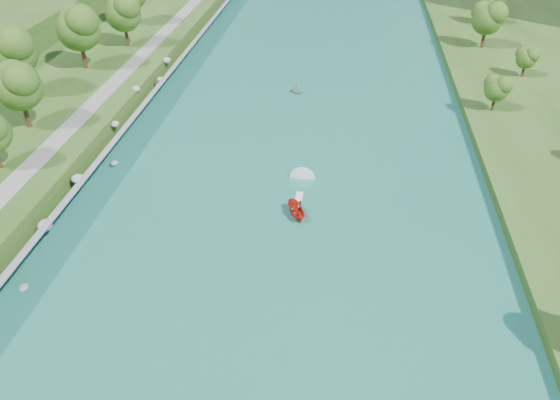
# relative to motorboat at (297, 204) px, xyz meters

# --- Properties ---
(ground) EXTENTS (260.00, 260.00, 0.00)m
(ground) POSITION_rel_motorboat_xyz_m (-2.56, -13.23, -0.78)
(ground) COLOR #2D5119
(ground) RESTS_ON ground
(river_water) EXTENTS (55.00, 240.00, 0.10)m
(river_water) POSITION_rel_motorboat_xyz_m (-2.56, 6.77, -0.73)
(river_water) COLOR #1B6960
(river_water) RESTS_ON ground
(riprap_bank) EXTENTS (4.81, 236.00, 4.39)m
(riprap_bank) POSITION_rel_motorboat_xyz_m (-28.42, 5.71, 1.04)
(riprap_bank) COLOR slate
(riprap_bank) RESTS_ON ground
(riverside_path) EXTENTS (3.00, 200.00, 0.10)m
(riverside_path) POSITION_rel_motorboat_xyz_m (-35.06, 6.77, 2.77)
(riverside_path) COLOR gray
(riverside_path) RESTS_ON berm_west
(trees_east) EXTENTS (15.33, 137.95, 11.31)m
(trees_east) POSITION_rel_motorboat_xyz_m (34.04, 23.74, 5.33)
(trees_east) COLOR #294D14
(trees_east) RESTS_ON berm_east
(motorboat) EXTENTS (3.60, 19.01, 2.04)m
(motorboat) POSITION_rel_motorboat_xyz_m (0.00, 0.00, 0.00)
(motorboat) COLOR red
(motorboat) RESTS_ON river_water
(raft) EXTENTS (3.28, 3.11, 1.50)m
(raft) POSITION_rel_motorboat_xyz_m (-3.86, 37.04, -0.35)
(raft) COLOR gray
(raft) RESTS_ON river_water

